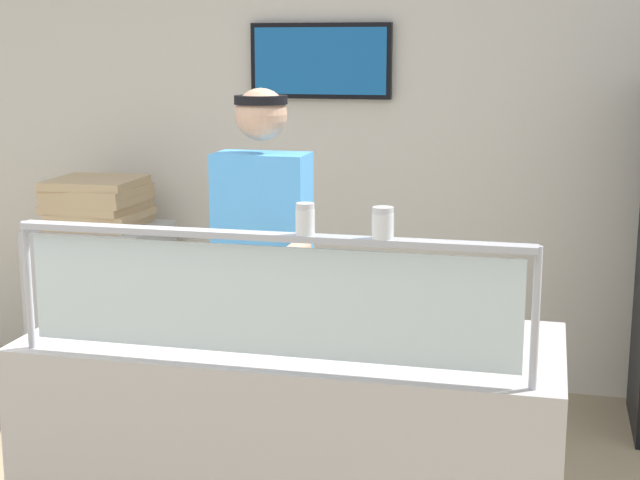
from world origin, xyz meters
The scene contains 10 objects.
shop_rear_unit centered at (0.90, 2.68, 1.36)m, with size 6.20×0.13×2.70m.
serving_counter centered at (0.90, 0.39, 0.47)m, with size 1.80×0.77×0.95m, color #BCB7B2.
sneeze_guard centered at (0.90, 0.06, 1.22)m, with size 1.63×0.06×0.42m.
pizza_tray centered at (0.70, 0.43, 0.97)m, with size 0.50×0.50×0.04m.
pizza_server centered at (0.74, 0.41, 0.99)m, with size 0.07×0.28×0.01m, color #ADAFB7.
parmesan_shaker centered at (1.03, 0.06, 1.41)m, with size 0.06×0.06×0.10m.
pepper_flake_shaker centered at (1.26, 0.06, 1.41)m, with size 0.06×0.06×0.09m.
worker_figure centered at (0.60, 1.03, 1.01)m, with size 0.41×0.50×1.76m.
prep_shelf centered at (-0.74, 2.19, 0.46)m, with size 0.70×0.55×0.93m, color #B7BABF.
pizza_box_stack centered at (-0.74, 2.19, 1.06)m, with size 0.52×0.50×0.27m.
Camera 1 is at (1.72, -2.58, 1.92)m, focal length 52.77 mm.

